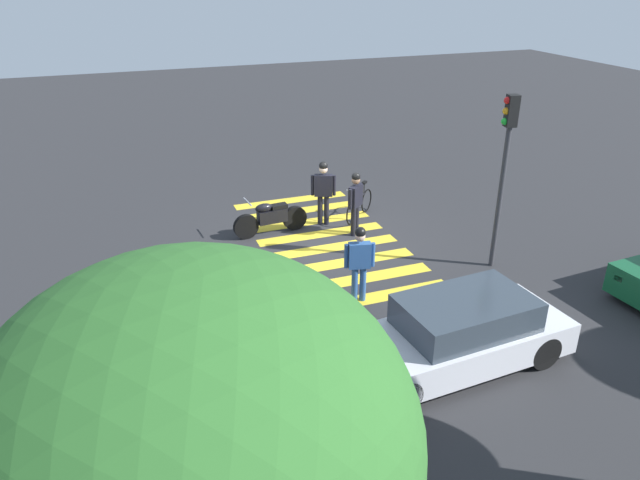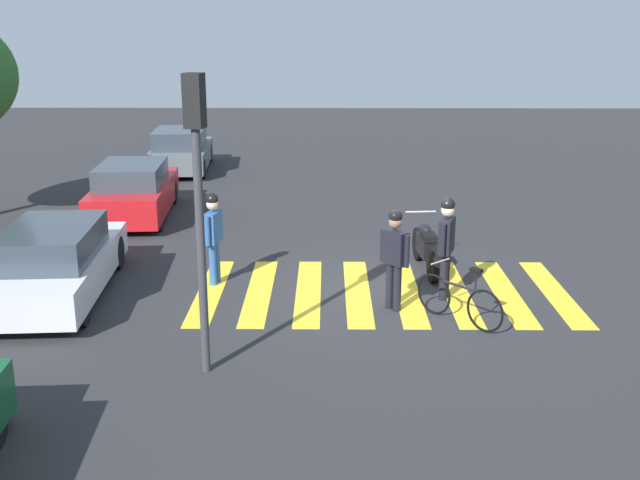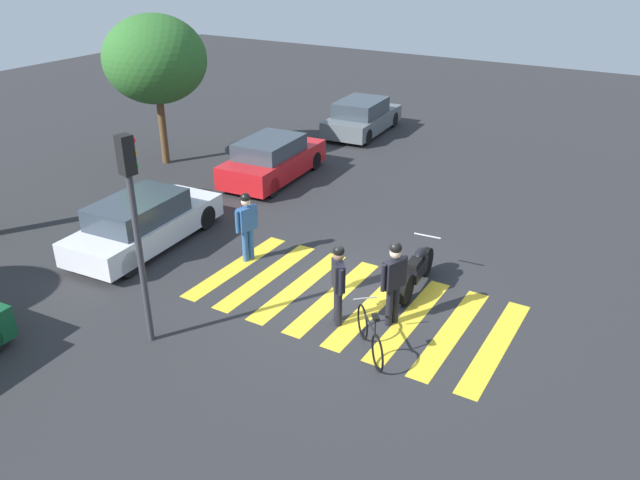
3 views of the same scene
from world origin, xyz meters
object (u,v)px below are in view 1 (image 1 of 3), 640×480
at_px(leaning_bicycle, 359,205).
at_px(traffic_light_pole, 505,155).
at_px(pedestrian_bystander, 359,259).
at_px(officer_on_foot, 355,199).
at_px(officer_by_motorcycle, 323,188).
at_px(car_white_van, 456,335).
at_px(police_motorcycle, 271,218).
at_px(car_red_convertible, 127,409).

relative_size(leaning_bicycle, traffic_light_pole, 0.32).
bearing_deg(traffic_light_pole, pedestrian_bystander, 6.27).
bearing_deg(leaning_bicycle, pedestrian_bystander, 66.11).
xyz_separation_m(leaning_bicycle, officer_on_foot, (0.58, 1.02, 0.63)).
bearing_deg(officer_by_motorcycle, leaning_bicycle, -176.54).
bearing_deg(officer_by_motorcycle, traffic_light_pole, 127.80).
bearing_deg(car_white_van, police_motorcycle, -77.26).
height_order(officer_on_foot, traffic_light_pole, traffic_light_pole).
height_order(leaning_bicycle, car_white_van, car_white_van).
bearing_deg(police_motorcycle, car_red_convertible, 58.51).
relative_size(car_red_convertible, traffic_light_pole, 1.03).
xyz_separation_m(car_white_van, car_red_convertible, (5.70, 0.02, 0.02)).
xyz_separation_m(police_motorcycle, car_white_van, (-1.53, 6.78, 0.17)).
xyz_separation_m(car_white_van, traffic_light_pole, (-2.98, -3.12, 2.15)).
distance_m(leaning_bicycle, car_white_van, 7.09).
relative_size(officer_by_motorcycle, car_white_van, 0.41).
bearing_deg(police_motorcycle, pedestrian_bystander, 101.29).
relative_size(officer_on_foot, traffic_light_pole, 0.43).
bearing_deg(traffic_light_pole, officer_by_motorcycle, -52.20).
height_order(officer_on_foot, car_red_convertible, officer_on_foot).
bearing_deg(traffic_light_pole, officer_on_foot, -49.93).
bearing_deg(officer_by_motorcycle, police_motorcycle, 4.93).
distance_m(police_motorcycle, officer_by_motorcycle, 1.68).
bearing_deg(car_white_van, leaning_bicycle, -99.50).
xyz_separation_m(officer_on_foot, car_white_van, (0.59, 5.96, -0.38)).
height_order(officer_on_foot, officer_by_motorcycle, officer_by_motorcycle).
height_order(leaning_bicycle, officer_on_foot, officer_on_foot).
bearing_deg(car_red_convertible, police_motorcycle, -121.49).
distance_m(officer_by_motorcycle, car_red_convertible, 9.01).
xyz_separation_m(police_motorcycle, traffic_light_pole, (-4.51, 3.66, 2.32)).
xyz_separation_m(leaning_bicycle, pedestrian_bystander, (1.89, 4.27, 0.62)).
bearing_deg(car_red_convertible, pedestrian_bystander, -151.22).
distance_m(car_white_van, traffic_light_pole, 4.82).
bearing_deg(leaning_bicycle, officer_by_motorcycle, 3.46).
relative_size(leaning_bicycle, car_red_convertible, 0.31).
distance_m(leaning_bicycle, officer_on_foot, 1.34).
relative_size(police_motorcycle, pedestrian_bystander, 1.19).
xyz_separation_m(leaning_bicycle, traffic_light_pole, (-1.81, 3.86, 2.40)).
relative_size(pedestrian_bystander, car_red_convertible, 0.41).
xyz_separation_m(officer_by_motorcycle, car_white_van, (0.03, 6.92, -0.43)).
distance_m(officer_by_motorcycle, car_white_van, 6.93).
bearing_deg(traffic_light_pole, car_white_van, 46.38).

